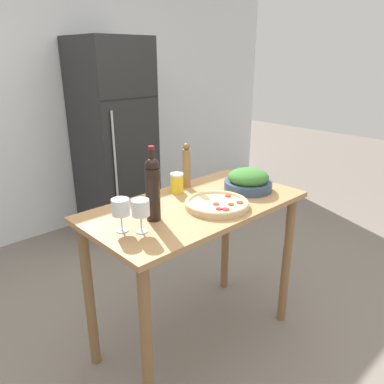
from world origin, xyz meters
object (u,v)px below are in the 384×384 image
Objects in this scene: pepper_mill at (187,166)px; wine_glass_far at (121,208)px; wine_bottle at (153,187)px; salad_bowl at (248,181)px; refrigerator at (114,139)px; wine_glass_near at (141,209)px; salt_canister at (177,183)px; homemade_pizza at (217,204)px.

wine_glass_far is at bearing -158.45° from pepper_mill.
wine_bottle is 1.30× the size of salad_bowl.
pepper_mill is at bearing 29.17° from wine_bottle.
refrigerator reaches higher than wine_glass_near.
refrigerator is 15.74× the size of salt_canister.
homemade_pizza is (-0.34, -0.06, -0.04)m from salad_bowl.
wine_bottle is 1.08× the size of homemade_pizza.
wine_glass_near is at bearing -178.15° from salad_bowl.
homemade_pizza is at bearing -170.06° from salad_bowl.
salad_bowl reaches higher than salt_canister.
refrigerator reaches higher than salad_bowl.
wine_bottle is 2.35× the size of wine_glass_near.
wine_glass_far is 0.56m from homemade_pizza.
salad_bowl is 2.45× the size of salt_canister.
refrigerator is at bearing 74.32° from pepper_mill.
wine_glass_far is at bearing 177.20° from salad_bowl.
homemade_pizza is (0.48, -0.03, -0.10)m from wine_glass_near.
wine_glass_near is at bearing -118.51° from refrigerator.
wine_glass_far is 0.58m from salt_canister.
wine_glass_far is 0.46× the size of homemade_pizza.
wine_glass_far is 0.55× the size of salad_bowl.
wine_glass_near is at bearing -150.86° from pepper_mill.
refrigerator is 2.09m from wine_glass_far.
salt_canister is at bearing -108.97° from refrigerator.
homemade_pizza is at bearing -106.03° from pepper_mill.
wine_glass_far reaches higher than salt_canister.
refrigerator is 1.66m from salt_canister.
pepper_mill is at bearing 73.97° from homemade_pizza.
salt_canister is at bearing 22.43° from wine_glass_far.
wine_bottle is (-0.88, -1.79, 0.17)m from refrigerator.
refrigerator is 5.36× the size of homemade_pizza.
pepper_mill reaches higher than salt_canister.
refrigerator is 4.95× the size of wine_bottle.
salt_canister is at bearing 91.13° from homemade_pizza.
wine_glass_near is 1.35× the size of salt_canister.
homemade_pizza is (-0.53, -1.89, 0.02)m from refrigerator.
wine_bottle reaches higher than wine_glass_near.
wine_glass_near is 0.58× the size of pepper_mill.
wine_bottle is at bearing 176.38° from salad_bowl.
salt_canister is (-0.35, 0.26, 0.00)m from salad_bowl.
homemade_pizza is at bearing -16.40° from wine_bottle.
salt_canister is (-0.01, 0.32, 0.04)m from homemade_pizza.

